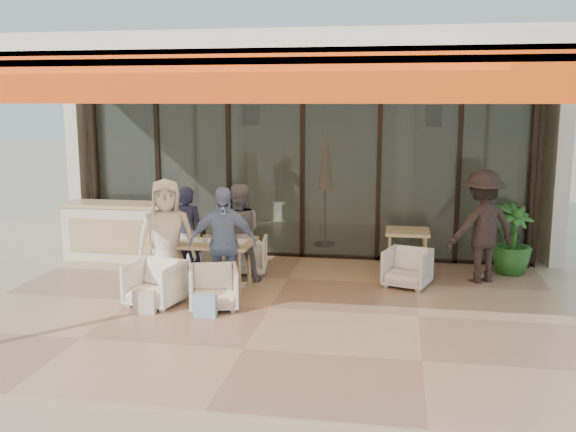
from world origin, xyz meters
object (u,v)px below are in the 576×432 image
at_px(potted_palm, 512,239).
at_px(diner_navy, 187,233).
at_px(dining_table, 204,244).
at_px(diner_grey, 238,233).
at_px(standing_woman, 482,227).
at_px(chair_far_right, 246,253).
at_px(diner_cream, 167,238).
at_px(chair_far_left, 197,254).
at_px(chair_near_left, 155,282).
at_px(side_table, 407,237).
at_px(diner_periwinkle, 223,243).
at_px(side_chair, 407,266).
at_px(host_counter, 117,231).
at_px(chair_near_right, 214,286).

bearing_deg(potted_palm, diner_navy, -167.25).
relative_size(dining_table, diner_grey, 0.96).
height_order(diner_navy, standing_woman, standing_woman).
distance_m(chair_far_right, diner_grey, 0.67).
height_order(diner_navy, diner_cream, diner_cream).
bearing_deg(chair_far_left, diner_navy, 104.89).
height_order(chair_far_left, potted_palm, potted_palm).
distance_m(chair_near_left, standing_woman, 5.03).
distance_m(side_table, standing_woman, 1.19).
bearing_deg(diner_grey, diner_periwinkle, 73.39).
xyz_separation_m(chair_far_right, side_table, (2.62, 0.37, 0.30)).
bearing_deg(diner_cream, side_table, 8.13).
distance_m(diner_grey, diner_periwinkle, 0.90).
height_order(diner_periwinkle, side_chair, diner_periwinkle).
relative_size(chair_far_left, diner_grey, 0.38).
bearing_deg(diner_navy, standing_woman, -173.93).
xyz_separation_m(chair_far_left, chair_far_right, (0.84, 0.00, 0.04)).
bearing_deg(diner_cream, diner_grey, 27.96).
height_order(host_counter, chair_near_left, host_counter).
height_order(diner_grey, diner_periwinkle, diner_periwinkle).
bearing_deg(side_chair, diner_periwinkle, -140.77).
bearing_deg(diner_cream, chair_far_right, 40.02).
bearing_deg(chair_near_right, potted_palm, 13.71).
height_order(dining_table, side_table, dining_table).
bearing_deg(side_table, dining_table, -156.59).
height_order(diner_grey, side_chair, diner_grey).
distance_m(chair_far_right, potted_palm, 4.36).
relative_size(chair_near_right, diner_periwinkle, 0.41).
bearing_deg(standing_woman, diner_periwinkle, -6.92).
distance_m(diner_navy, diner_cream, 0.91).
bearing_deg(chair_far_right, dining_table, 57.73).
bearing_deg(diner_periwinkle, chair_far_right, 77.98).
bearing_deg(standing_woman, host_counter, -32.32).
xyz_separation_m(chair_near_right, side_chair, (2.62, 1.52, -0.00)).
bearing_deg(standing_woman, diner_grey, -19.66).
relative_size(diner_navy, standing_woman, 0.84).
relative_size(diner_grey, potted_palm, 1.32).
xyz_separation_m(chair_near_left, chair_near_right, (0.84, 0.00, -0.02)).
bearing_deg(dining_table, side_chair, 10.57).
bearing_deg(diner_grey, side_table, -178.15).
relative_size(dining_table, diner_navy, 1.00).
relative_size(host_counter, chair_near_right, 2.77).
height_order(diner_grey, side_table, diner_grey).
bearing_deg(dining_table, diner_cream, -132.26).
distance_m(chair_near_right, diner_grey, 1.47).
bearing_deg(host_counter, chair_near_right, -43.93).
height_order(chair_near_left, standing_woman, standing_woman).
height_order(host_counter, potted_palm, potted_palm).
xyz_separation_m(diner_navy, standing_woman, (4.59, 0.58, 0.14)).
bearing_deg(diner_navy, diner_cream, 88.84).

